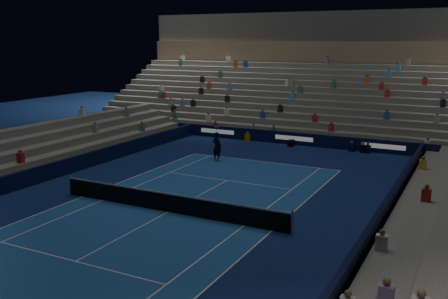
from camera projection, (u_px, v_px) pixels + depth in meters
ground at (168, 212)px, 24.79m from camera, size 90.00×90.00×0.00m
court_surface at (168, 212)px, 24.78m from camera, size 10.97×23.77×0.01m
sponsor_barrier_far at (294, 139)px, 40.77m from camera, size 44.00×0.25×1.00m
sponsor_barrier_east at (370, 237)px, 20.35m from camera, size 0.25×37.00×1.00m
sponsor_barrier_west at (27, 178)px, 29.01m from camera, size 0.25×37.00×1.00m
grandstand_main at (328, 93)px, 48.33m from camera, size 44.00×15.20×11.20m
tennis_net at (168, 202)px, 24.68m from camera, size 12.90×0.10×1.10m
tennis_player at (217, 147)px, 35.11m from camera, size 0.83×0.63×2.06m
broadcast_camera at (291, 143)px, 40.11m from camera, size 0.52×0.90×0.53m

